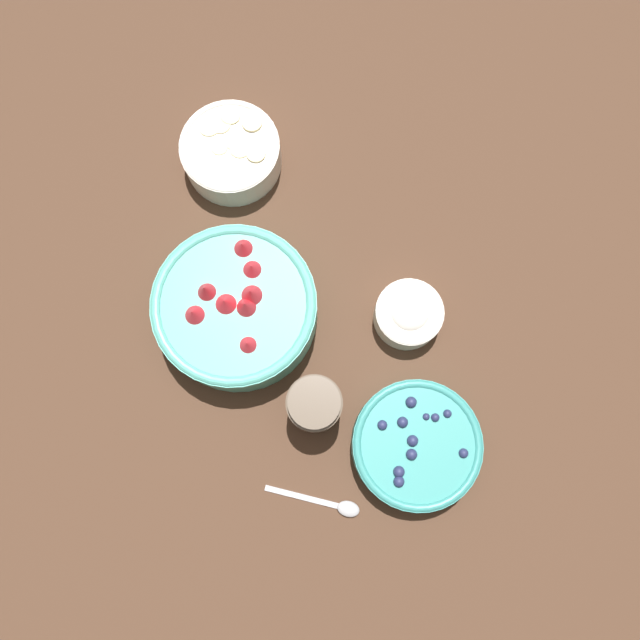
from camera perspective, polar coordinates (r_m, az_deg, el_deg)
name	(u,v)px	position (r m, az deg, el deg)	size (l,w,h in m)	color
ground_plane	(261,347)	(0.94, -5.40, -2.43)	(4.00, 4.00, 0.00)	#4C3323
bowl_strawberries	(236,308)	(0.90, -7.70, 1.11)	(0.23, 0.23, 0.10)	#56B7A8
bowl_blueberries	(416,445)	(0.90, 8.77, -11.21)	(0.18, 0.18, 0.06)	teal
bowl_bananas	(231,152)	(1.00, -8.12, 14.98)	(0.15, 0.15, 0.06)	white
bowl_cream	(408,314)	(0.92, 8.09, 0.55)	(0.10, 0.10, 0.06)	white
jar_chocolate	(315,405)	(0.88, -0.46, -7.74)	(0.08, 0.08, 0.10)	brown
spoon	(331,504)	(0.92, 0.98, -16.50)	(0.12, 0.09, 0.01)	#B2B2B7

